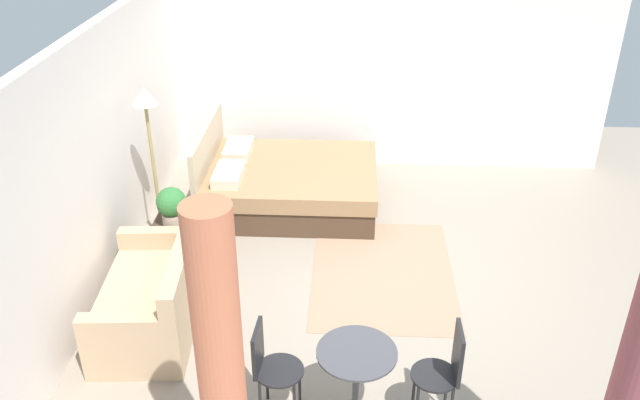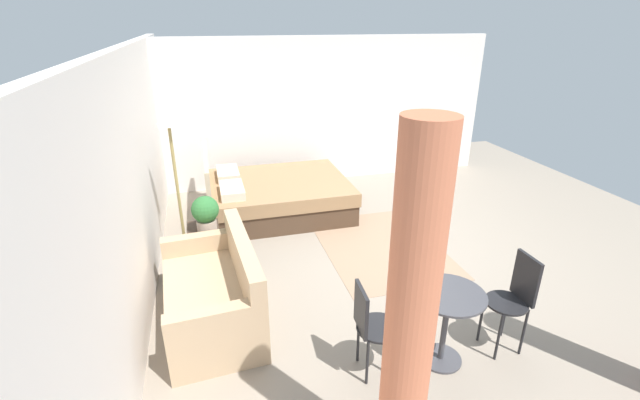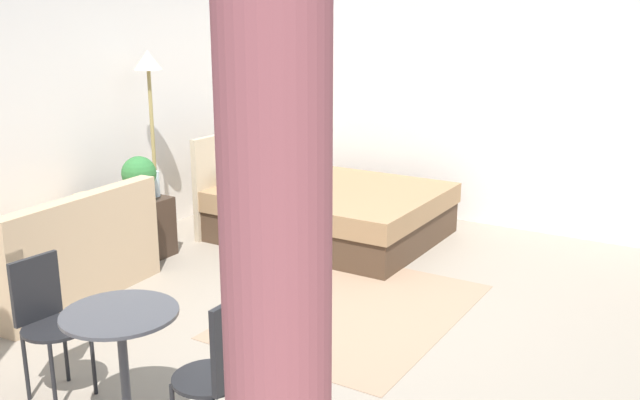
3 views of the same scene
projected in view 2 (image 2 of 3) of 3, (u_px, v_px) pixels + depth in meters
ground_plane at (394, 253)px, 5.54m from camera, size 8.87×8.88×0.02m
wall_back at (132, 182)px, 4.33m from camera, size 8.87×0.12×2.51m
wall_right at (330, 111)px, 7.65m from camera, size 0.12×5.88×2.51m
area_rug at (381, 247)px, 5.67m from camera, size 2.03×1.47×0.01m
bed at (274, 195)px, 6.59m from camera, size 1.71×2.10×1.01m
couch at (215, 295)px, 4.18m from camera, size 1.56×0.93×0.85m
nightstand at (205, 248)px, 5.08m from camera, size 0.40×0.35×0.55m
potted_plant at (205, 212)px, 4.81m from camera, size 0.30×0.30×0.42m
vase at (203, 214)px, 5.04m from camera, size 0.08×0.08×0.23m
floor_lamp at (171, 141)px, 4.89m from camera, size 0.26×0.26×1.84m
balcony_table at (446, 314)px, 3.62m from camera, size 0.61×0.61×0.69m
cafe_chair_near_window at (371, 322)px, 3.49m from camera, size 0.40×0.40×0.84m
cafe_chair_near_couch at (515, 294)px, 3.75m from camera, size 0.36×0.36×0.92m
curtain_right at (410, 328)px, 2.39m from camera, size 0.28×0.28×2.38m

